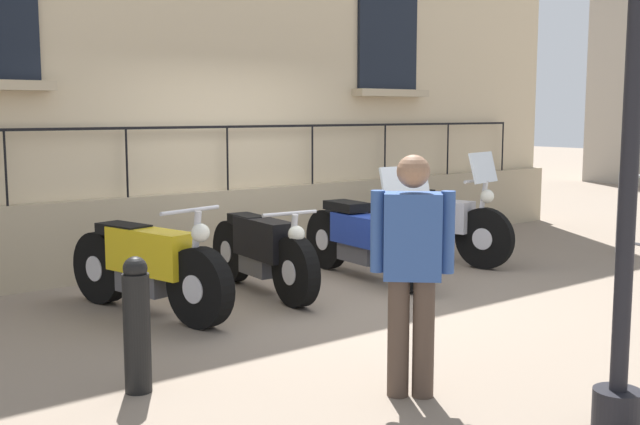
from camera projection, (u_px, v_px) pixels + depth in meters
ground_plane at (323, 289)px, 8.08m from camera, size 60.00×60.00×0.00m
building_facade at (208, 1)px, 9.42m from camera, size 0.82×12.28×6.57m
motorcycle_yellow at (148, 267)px, 7.03m from camera, size 2.07×0.75×1.02m
motorcycle_black at (262, 252)px, 7.85m from camera, size 1.99×0.59×0.90m
motorcycle_blue at (365, 239)px, 8.50m from camera, size 2.14×0.72×1.28m
motorcycle_silver at (436, 223)px, 9.50m from camera, size 2.05×0.74×1.36m
bollard at (137, 324)px, 5.08m from camera, size 0.18×0.18×0.90m
pedestrian_standing at (412, 263)px, 4.94m from camera, size 0.41×0.41×1.56m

